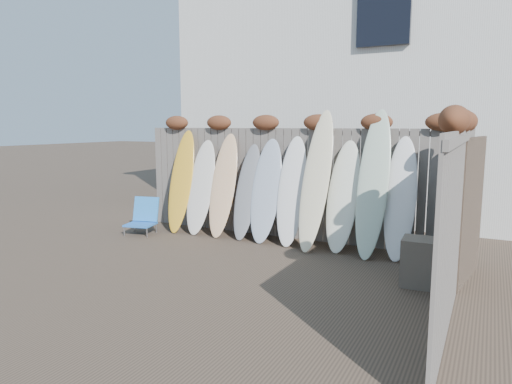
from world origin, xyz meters
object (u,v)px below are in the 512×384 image
at_px(wooden_crate, 423,262).
at_px(lattice_panel, 471,210).
at_px(beach_chair, 143,217).
at_px(surfboard_0, 181,181).

bearing_deg(wooden_crate, lattice_panel, 46.20).
xyz_separation_m(wooden_crate, lattice_panel, (0.50, 0.52, 0.64)).
xyz_separation_m(beach_chair, surfboard_0, (0.53, 0.52, 0.67)).
xyz_separation_m(beach_chair, lattice_panel, (5.66, -0.09, 0.64)).
relative_size(wooden_crate, lattice_panel, 0.32).
height_order(lattice_panel, surfboard_0, surfboard_0).
relative_size(beach_chair, wooden_crate, 1.10).
bearing_deg(surfboard_0, beach_chair, -139.52).
bearing_deg(wooden_crate, beach_chair, 173.29).
relative_size(lattice_panel, surfboard_0, 0.93).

